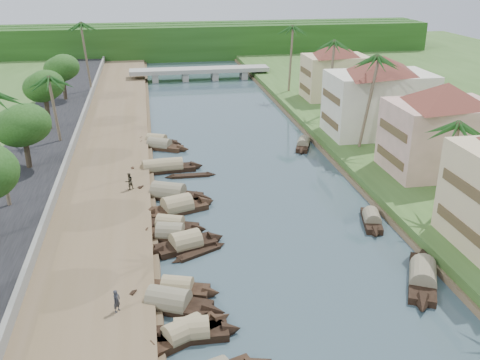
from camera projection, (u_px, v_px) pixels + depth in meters
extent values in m
plane|color=#34474E|center=(292.00, 262.00, 43.13)|extent=(220.00, 220.00, 0.00)
cube|color=brown|center=(103.00, 178.00, 58.66)|extent=(10.00, 180.00, 0.80)
cube|color=#335421|center=(402.00, 158.00, 64.13)|extent=(16.00, 180.00, 1.20)
cube|color=black|center=(22.00, 180.00, 57.20)|extent=(8.00, 180.00, 1.40)
cube|color=slate|center=(63.00, 172.00, 57.63)|extent=(0.40, 180.00, 1.10)
cube|color=#1B3D10|center=(190.00, 44.00, 128.15)|extent=(120.00, 4.00, 8.00)
cube|color=#1B3D10|center=(188.00, 41.00, 132.70)|extent=(120.00, 4.00, 8.00)
cube|color=#1B3D10|center=(186.00, 38.00, 137.26)|extent=(120.00, 4.00, 8.00)
cube|color=gray|center=(200.00, 70.00, 107.96)|extent=(28.00, 4.00, 0.80)
cube|color=gray|center=(155.00, 77.00, 106.95)|extent=(1.20, 3.50, 1.80)
cube|color=gray|center=(185.00, 76.00, 107.90)|extent=(1.20, 3.50, 1.80)
cube|color=gray|center=(215.00, 75.00, 108.85)|extent=(1.20, 3.50, 1.80)
cube|color=gray|center=(243.00, 74.00, 109.80)|extent=(1.20, 3.50, 1.80)
cube|color=brown|center=(459.00, 225.00, 42.14)|extent=(0.10, 6.40, 0.90)
cube|color=brown|center=(465.00, 188.00, 40.92)|extent=(0.10, 6.40, 0.90)
cube|color=beige|center=(440.00, 138.00, 57.16)|extent=(11.00, 8.00, 7.50)
pyramid|color=brown|center=(447.00, 93.00, 55.31)|extent=(14.11, 14.11, 2.20)
cube|color=brown|center=(390.00, 157.00, 57.00)|extent=(0.10, 6.40, 0.90)
cube|color=brown|center=(393.00, 130.00, 55.85)|extent=(0.10, 6.40, 0.90)
cube|color=silver|center=(379.00, 104.00, 69.66)|extent=(13.00, 8.00, 8.00)
pyramid|color=brown|center=(383.00, 65.00, 67.72)|extent=(15.59, 15.59, 2.20)
cube|color=brown|center=(330.00, 121.00, 69.39)|extent=(0.10, 6.40, 0.90)
cube|color=brown|center=(331.00, 97.00, 68.17)|extent=(0.10, 6.40, 0.90)
cube|color=tan|center=(335.00, 77.00, 88.23)|extent=(10.00, 7.00, 7.00)
pyramid|color=brown|center=(337.00, 49.00, 86.48)|extent=(12.62, 12.62, 2.20)
cube|color=brown|center=(305.00, 89.00, 88.10)|extent=(0.10, 5.60, 0.90)
cube|color=brown|center=(305.00, 72.00, 87.03)|extent=(0.10, 5.60, 0.90)
cube|color=black|center=(192.00, 335.00, 34.41)|extent=(4.76, 1.79, 0.70)
cone|color=black|center=(232.00, 330.00, 34.74)|extent=(1.41, 1.55, 1.66)
cone|color=black|center=(150.00, 338.00, 34.01)|extent=(1.41, 1.55, 1.66)
cylinder|color=#95805F|center=(192.00, 330.00, 34.26)|extent=(3.65, 1.83, 1.75)
cube|color=black|center=(184.00, 336.00, 34.25)|extent=(5.49, 3.87, 0.70)
cone|color=black|center=(222.00, 318.00, 35.84)|extent=(2.03, 2.02, 1.66)
cone|color=black|center=(143.00, 354.00, 32.59)|extent=(2.03, 2.02, 1.66)
cylinder|color=#95805F|center=(184.00, 332.00, 34.10)|extent=(4.40, 3.36, 1.72)
cube|color=black|center=(169.00, 306.00, 37.31)|extent=(6.32, 4.28, 0.70)
cone|color=black|center=(215.00, 312.00, 36.49)|extent=(2.31, 2.31, 1.94)
cone|color=black|center=(125.00, 298.00, 38.07)|extent=(2.31, 2.31, 1.94)
cylinder|color=#7A725C|center=(169.00, 301.00, 37.16)|extent=(5.05, 3.76, 2.01)
cube|color=black|center=(178.00, 291.00, 38.96)|extent=(4.86, 2.91, 0.70)
cone|color=black|center=(212.00, 293.00, 38.59)|extent=(1.71, 1.75, 1.55)
cone|color=black|center=(144.00, 287.00, 39.27)|extent=(1.71, 1.75, 1.55)
cylinder|color=#95805F|center=(177.00, 287.00, 38.81)|extent=(3.85, 2.64, 1.62)
cube|color=black|center=(186.00, 246.00, 45.04)|extent=(5.43, 3.39, 0.70)
cone|color=black|center=(216.00, 238.00, 46.21)|extent=(1.96, 2.13, 1.92)
cone|color=black|center=(154.00, 253.00, 43.82)|extent=(1.96, 2.13, 1.92)
cylinder|color=#95805F|center=(186.00, 242.00, 44.90)|extent=(4.31, 3.10, 2.04)
cube|color=black|center=(170.00, 236.00, 46.69)|extent=(5.13, 2.95, 0.70)
cone|color=black|center=(201.00, 237.00, 46.42)|extent=(1.78, 1.88, 1.72)
cone|color=black|center=(140.00, 234.00, 46.89)|extent=(1.78, 1.88, 1.72)
cylinder|color=#7A725C|center=(170.00, 232.00, 46.54)|extent=(4.05, 2.72, 1.81)
cube|color=black|center=(170.00, 227.00, 48.25)|extent=(5.22, 3.27, 0.70)
cone|color=black|center=(200.00, 229.00, 47.72)|extent=(1.85, 1.84, 1.57)
cone|color=black|center=(141.00, 224.00, 48.72)|extent=(1.85, 1.84, 1.57)
cylinder|color=#95805F|center=(170.00, 224.00, 48.11)|extent=(4.15, 2.90, 1.63)
cube|color=black|center=(177.00, 210.00, 51.65)|extent=(6.11, 3.85, 0.70)
cone|color=black|center=(207.00, 202.00, 53.02)|extent=(2.21, 2.36, 2.10)
cone|color=black|center=(146.00, 216.00, 50.22)|extent=(2.21, 2.36, 2.10)
cylinder|color=#95805F|center=(177.00, 206.00, 51.50)|extent=(4.86, 3.50, 2.22)
cube|color=black|center=(169.00, 196.00, 54.70)|extent=(7.15, 4.74, 0.70)
cone|color=black|center=(204.00, 199.00, 53.77)|extent=(2.56, 2.50, 2.08)
cone|color=black|center=(134.00, 191.00, 55.56)|extent=(2.56, 2.50, 2.08)
cylinder|color=#7A725C|center=(168.00, 192.00, 54.55)|extent=(5.70, 4.14, 2.14)
cube|color=black|center=(155.00, 171.00, 61.27)|extent=(5.99, 2.68, 0.70)
cone|color=black|center=(183.00, 167.00, 62.15)|extent=(1.89, 1.92, 1.89)
cone|color=black|center=(127.00, 173.00, 60.32)|extent=(1.89, 1.92, 1.89)
cylinder|color=#95805F|center=(155.00, 167.00, 61.12)|extent=(4.65, 2.57, 1.97)
cube|color=black|center=(172.00, 169.00, 61.75)|extent=(5.51, 2.11, 0.70)
cone|color=black|center=(197.00, 166.00, 62.32)|extent=(1.65, 1.75, 1.85)
cone|color=black|center=(145.00, 170.00, 61.11)|extent=(1.65, 1.75, 1.85)
cylinder|color=#95805F|center=(171.00, 166.00, 61.60)|extent=(4.23, 2.13, 1.93)
cube|color=black|center=(160.00, 147.00, 68.85)|extent=(6.18, 4.30, 0.70)
cone|color=black|center=(184.00, 149.00, 67.88)|extent=(2.23, 2.14, 1.72)
cone|color=black|center=(136.00, 144.00, 69.77)|extent=(2.23, 2.14, 1.72)
cylinder|color=#7A725C|center=(159.00, 145.00, 68.71)|extent=(4.94, 3.70, 1.76)
cube|color=black|center=(157.00, 143.00, 70.53)|extent=(5.43, 3.71, 0.70)
cone|color=black|center=(177.00, 144.00, 69.82)|extent=(2.00, 2.01, 1.69)
cone|color=black|center=(137.00, 141.00, 71.18)|extent=(2.00, 2.01, 1.69)
cylinder|color=#95805F|center=(157.00, 140.00, 70.39)|extent=(4.34, 3.26, 1.76)
cube|color=black|center=(422.00, 279.00, 40.40)|extent=(4.82, 6.88, 0.70)
cone|color=black|center=(422.00, 254.00, 43.68)|extent=(2.41, 2.49, 1.94)
cone|color=black|center=(422.00, 307.00, 37.07)|extent=(2.41, 2.49, 1.94)
cylinder|color=#7A725C|center=(423.00, 275.00, 40.26)|extent=(4.15, 5.50, 1.99)
cube|color=black|center=(371.00, 222.00, 49.30)|extent=(2.61, 4.86, 0.70)
cone|color=black|center=(368.00, 209.00, 51.65)|extent=(1.62, 1.63, 1.47)
cone|color=black|center=(376.00, 234.00, 46.90)|extent=(1.62, 1.63, 1.47)
cylinder|color=#7A725C|center=(372.00, 218.00, 49.16)|extent=(2.39, 3.82, 1.53)
cube|color=black|center=(303.00, 146.00, 69.49)|extent=(3.22, 5.26, 0.70)
cone|color=black|center=(305.00, 139.00, 72.01)|extent=(1.75, 1.82, 1.47)
cone|color=black|center=(301.00, 152.00, 66.90)|extent=(1.75, 1.82, 1.47)
cylinder|color=#7A725C|center=(303.00, 143.00, 69.34)|extent=(2.83, 4.17, 1.51)
cube|color=black|center=(199.00, 253.00, 44.23)|extent=(3.83, 2.56, 0.35)
cone|color=black|center=(220.00, 245.00, 45.46)|extent=(1.26, 1.21, 0.86)
cone|color=black|center=(176.00, 261.00, 43.01)|extent=(1.26, 1.21, 0.86)
cube|color=black|center=(190.00, 176.00, 60.03)|extent=(4.24, 0.87, 0.35)
cone|color=black|center=(212.00, 175.00, 60.40)|extent=(1.06, 0.85, 0.85)
cone|color=black|center=(169.00, 177.00, 59.66)|extent=(1.06, 0.85, 0.85)
cylinder|color=brown|center=(451.00, 167.00, 48.18)|extent=(0.44, 0.36, 8.20)
sphere|color=#1E4F1A|center=(458.00, 125.00, 46.68)|extent=(3.20, 3.20, 3.20)
cylinder|color=brown|center=(365.00, 103.00, 63.86)|extent=(1.88, 0.36, 11.11)
sphere|color=#1E4F1A|center=(370.00, 57.00, 61.82)|extent=(3.20, 3.20, 3.20)
cylinder|color=brown|center=(331.00, 78.00, 78.39)|extent=(0.70, 0.36, 10.73)
sphere|color=#1E4F1A|center=(333.00, 42.00, 76.43)|extent=(3.20, 3.20, 3.20)
cylinder|color=brown|center=(55.00, 109.00, 66.09)|extent=(0.81, 0.36, 8.13)
sphere|color=#1E4F1A|center=(51.00, 78.00, 64.61)|extent=(3.20, 3.20, 3.20)
cylinder|color=brown|center=(290.00, 59.00, 92.20)|extent=(0.75, 0.36, 11.15)
sphere|color=#1E4F1A|center=(291.00, 27.00, 90.17)|extent=(3.20, 3.20, 3.20)
cylinder|color=brown|center=(87.00, 57.00, 91.80)|extent=(1.02, 0.36, 11.50)
sphere|color=#1E4F1A|center=(84.00, 24.00, 89.70)|extent=(3.20, 3.20, 3.20)
cylinder|color=#3F3424|center=(27.00, 153.00, 58.37)|extent=(0.60, 0.60, 3.29)
ellipsoid|color=#1B3D10|center=(23.00, 126.00, 57.17)|extent=(5.30, 5.30, 4.35)
cylinder|color=#3F3424|center=(48.00, 115.00, 71.67)|extent=(0.60, 0.60, 4.00)
ellipsoid|color=#1B3D10|center=(44.00, 86.00, 70.21)|extent=(4.67, 4.67, 3.84)
cylinder|color=#3F3424|center=(64.00, 89.00, 87.19)|extent=(0.60, 0.60, 3.48)
ellipsoid|color=#1B3D10|center=(62.00, 68.00, 85.92)|extent=(4.93, 4.93, 4.05)
cylinder|color=#3F3424|center=(405.00, 114.00, 73.22)|extent=(0.60, 0.60, 3.62)
ellipsoid|color=#1B3D10|center=(408.00, 89.00, 71.90)|extent=(4.08, 4.08, 3.35)
imported|color=#282A31|center=(117.00, 301.00, 35.43)|extent=(0.67, 0.71, 1.63)
imported|color=#343124|center=(129.00, 181.00, 54.42)|extent=(1.08, 1.02, 1.77)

